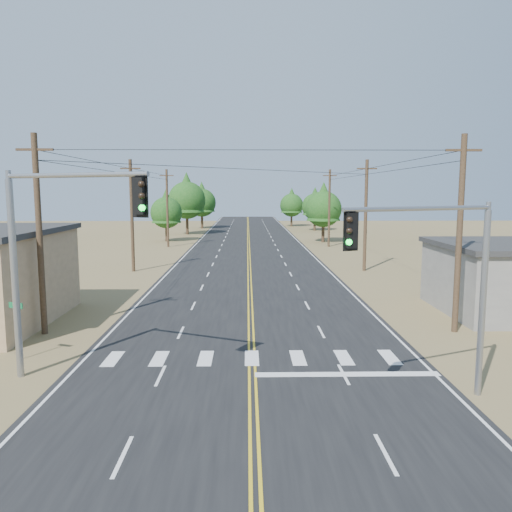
{
  "coord_description": "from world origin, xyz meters",
  "views": [
    {
      "loc": [
        -0.19,
        -12.82,
        7.18
      ],
      "look_at": [
        0.32,
        15.55,
        3.5
      ],
      "focal_mm": 35.0,
      "sensor_mm": 36.0,
      "label": 1
    }
  ],
  "objects": [
    {
      "name": "utility_pole_right_near",
      "position": [
        10.5,
        12.0,
        5.12
      ],
      "size": [
        1.8,
        0.3,
        10.0
      ],
      "color": "#4C3826",
      "rests_on": "ground"
    },
    {
      "name": "tree_left_mid",
      "position": [
        -10.27,
        71.14,
        6.36
      ],
      "size": [
        6.24,
        6.24,
        10.4
      ],
      "color": "#3F2D1E",
      "rests_on": "ground"
    },
    {
      "name": "tree_left_near",
      "position": [
        -11.83,
        59.36,
        4.61
      ],
      "size": [
        4.53,
        4.53,
        7.55
      ],
      "color": "#3F2D1E",
      "rests_on": "ground"
    },
    {
      "name": "signal_mast_left",
      "position": [
        -7.41,
        5.32,
        5.37
      ],
      "size": [
        5.85,
        2.84,
        7.96
      ],
      "rotation": [
        0.0,
        0.0,
        -0.42
      ],
      "color": "gray",
      "rests_on": "ground"
    },
    {
      "name": "tree_right_far",
      "position": [
        9.0,
        90.26,
        4.85
      ],
      "size": [
        4.76,
        4.76,
        7.94
      ],
      "color": "#3F2D1E",
      "rests_on": "ground"
    },
    {
      "name": "street_sign",
      "position": [
        -10.0,
        8.0,
        1.69
      ],
      "size": [
        0.7,
        0.31,
        2.52
      ],
      "rotation": [
        0.0,
        0.0,
        -0.39
      ],
      "color": "gray",
      "rests_on": "ground"
    },
    {
      "name": "utility_pole_left_mid",
      "position": [
        -10.5,
        32.0,
        5.12
      ],
      "size": [
        1.8,
        0.3,
        10.0
      ],
      "color": "#4C3826",
      "rests_on": "ground"
    },
    {
      "name": "road",
      "position": [
        0.0,
        30.0,
        0.01
      ],
      "size": [
        15.0,
        200.0,
        0.02
      ],
      "primitive_type": "cube",
      "color": "black",
      "rests_on": "ground"
    },
    {
      "name": "tree_right_mid",
      "position": [
        12.29,
        79.02,
        4.9
      ],
      "size": [
        4.81,
        4.81,
        8.02
      ],
      "color": "#3F2D1E",
      "rests_on": "ground"
    },
    {
      "name": "utility_pole_left_far",
      "position": [
        -10.5,
        52.0,
        5.12
      ],
      "size": [
        1.8,
        0.3,
        10.0
      ],
      "color": "#4C3826",
      "rests_on": "ground"
    },
    {
      "name": "ground",
      "position": [
        0.0,
        0.0,
        0.0
      ],
      "size": [
        220.0,
        220.0,
        0.0
      ],
      "primitive_type": "plane",
      "color": "olive",
      "rests_on": "ground"
    },
    {
      "name": "utility_pole_left_near",
      "position": [
        -10.5,
        12.0,
        5.12
      ],
      "size": [
        1.8,
        0.3,
        10.0
      ],
      "color": "#4C3826",
      "rests_on": "ground"
    },
    {
      "name": "utility_pole_right_far",
      "position": [
        10.5,
        52.0,
        5.12
      ],
      "size": [
        1.8,
        0.3,
        10.0
      ],
      "color": "#4C3826",
      "rests_on": "ground"
    },
    {
      "name": "signal_mast_right",
      "position": [
        6.4,
        3.3,
        4.65
      ],
      "size": [
        5.55,
        2.61,
        6.84
      ],
      "rotation": [
        0.0,
        0.0,
        0.41
      ],
      "color": "gray",
      "rests_on": "ground"
    },
    {
      "name": "tree_right_near",
      "position": [
        10.63,
        57.83,
        5.22
      ],
      "size": [
        5.12,
        5.12,
        8.54
      ],
      "color": "#3F2D1E",
      "rests_on": "ground"
    },
    {
      "name": "tree_left_far",
      "position": [
        -9.0,
        84.87,
        5.55
      ],
      "size": [
        5.45,
        5.45,
        9.08
      ],
      "color": "#3F2D1E",
      "rests_on": "ground"
    },
    {
      "name": "utility_pole_right_mid",
      "position": [
        10.5,
        32.0,
        5.12
      ],
      "size": [
        1.8,
        0.3,
        10.0
      ],
      "color": "#4C3826",
      "rests_on": "ground"
    }
  ]
}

